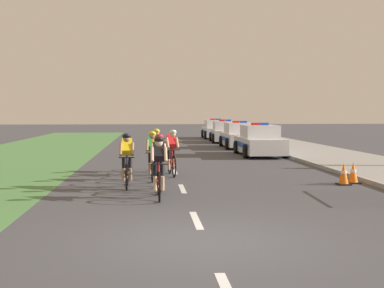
{
  "coord_description": "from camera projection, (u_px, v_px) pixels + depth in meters",
  "views": [
    {
      "loc": [
        -0.91,
        -7.98,
        2.09
      ],
      "look_at": [
        0.44,
        7.5,
        1.1
      ],
      "focal_mm": 46.58,
      "sensor_mm": 36.0,
      "label": 1
    }
  ],
  "objects": [
    {
      "name": "ground_plane",
      "position": [
        205.0,
        240.0,
        8.15
      ],
      "size": [
        160.0,
        160.0,
        0.0
      ],
      "primitive_type": "plane",
      "color": "#424247"
    },
    {
      "name": "lane_markings_centre",
      "position": [
        172.0,
        165.0,
        19.59
      ],
      "size": [
        0.14,
        29.6,
        0.01
      ],
      "color": "white",
      "rests_on": "ground"
    },
    {
      "name": "kerb_edge",
      "position": [
        292.0,
        157.0,
        22.54
      ],
      "size": [
        0.16,
        60.0,
        0.13
      ],
      "primitive_type": "cube",
      "color": "#9E9E99",
      "rests_on": "ground"
    },
    {
      "name": "cyclist_lead",
      "position": [
        159.0,
        166.0,
        11.99
      ],
      "size": [
        0.42,
        1.72,
        1.56
      ],
      "color": "black",
      "rests_on": "ground"
    },
    {
      "name": "police_car_third",
      "position": [
        225.0,
        133.0,
        34.86
      ],
      "size": [
        2.19,
        4.49,
        1.59
      ],
      "color": "silver",
      "rests_on": "ground"
    },
    {
      "name": "police_car_furthest",
      "position": [
        215.0,
        130.0,
        39.92
      ],
      "size": [
        2.07,
        4.44,
        1.59
      ],
      "color": "silver",
      "rests_on": "ground"
    },
    {
      "name": "cyclist_fourth",
      "position": [
        153.0,
        155.0,
        15.23
      ],
      "size": [
        0.43,
        1.72,
        1.56
      ],
      "color": "black",
      "rests_on": "ground"
    },
    {
      "name": "cyclist_second",
      "position": [
        158.0,
        161.0,
        13.25
      ],
      "size": [
        0.43,
        1.72,
        1.56
      ],
      "color": "black",
      "rests_on": "ground"
    },
    {
      "name": "cyclist_third",
      "position": [
        127.0,
        160.0,
        13.72
      ],
      "size": [
        0.42,
        1.72,
        1.56
      ],
      "color": "black",
      "rests_on": "ground"
    },
    {
      "name": "sidewalk_slab",
      "position": [
        335.0,
        157.0,
        22.72
      ],
      "size": [
        4.19,
        60.0,
        0.12
      ],
      "primitive_type": "cube",
      "color": "gray",
      "rests_on": "ground"
    },
    {
      "name": "traffic_cone_mid",
      "position": [
        353.0,
        173.0,
        14.63
      ],
      "size": [
        0.36,
        0.36,
        0.64
      ],
      "color": "black",
      "rests_on": "ground"
    },
    {
      "name": "cyclist_fifth",
      "position": [
        172.0,
        152.0,
        16.42
      ],
      "size": [
        0.45,
        1.72,
        1.56
      ],
      "color": "black",
      "rests_on": "ground"
    },
    {
      "name": "cyclist_sixth",
      "position": [
        157.0,
        150.0,
        17.35
      ],
      "size": [
        0.45,
        1.72,
        1.56
      ],
      "color": "black",
      "rests_on": "ground"
    },
    {
      "name": "traffic_cone_near",
      "position": [
        344.0,
        174.0,
        14.33
      ],
      "size": [
        0.36,
        0.36,
        0.64
      ],
      "color": "black",
      "rests_on": "ground"
    },
    {
      "name": "police_car_second",
      "position": [
        239.0,
        136.0,
        29.3
      ],
      "size": [
        2.05,
        4.43,
        1.59
      ],
      "color": "white",
      "rests_on": "ground"
    },
    {
      "name": "grass_verge",
      "position": [
        7.0,
        161.0,
        21.46
      ],
      "size": [
        7.0,
        60.0,
        0.01
      ],
      "primitive_type": "cube",
      "color": "#4C7F42",
      "rests_on": "ground"
    },
    {
      "name": "police_car_nearest",
      "position": [
        259.0,
        142.0,
        24.01
      ],
      "size": [
        2.05,
        4.42,
        1.59
      ],
      "color": "silver",
      "rests_on": "ground"
    }
  ]
}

